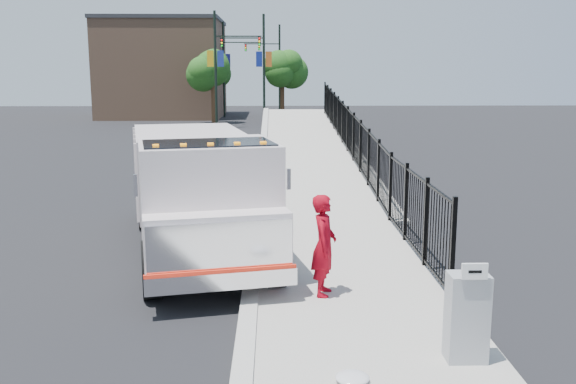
{
  "coord_description": "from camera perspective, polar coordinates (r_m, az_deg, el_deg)",
  "views": [
    {
      "loc": [
        0.43,
        -12.7,
        4.13
      ],
      "look_at": [
        0.77,
        2.0,
        1.29
      ],
      "focal_mm": 40.0,
      "sensor_mm": 36.0,
      "label": 1
    }
  ],
  "objects": [
    {
      "name": "ground",
      "position": [
        13.36,
        -3.13,
        -7.1
      ],
      "size": [
        120.0,
        120.0,
        0.0
      ],
      "primitive_type": "plane",
      "color": "black",
      "rests_on": "ground"
    },
    {
      "name": "tree_2",
      "position": [
        59.46,
        -6.57,
        10.69
      ],
      "size": [
        2.83,
        2.83,
        5.41
      ],
      "color": "#382314",
      "rests_on": "ground"
    },
    {
      "name": "building",
      "position": [
        57.48,
        -10.98,
        10.6
      ],
      "size": [
        10.0,
        10.0,
        8.0
      ],
      "primitive_type": "cube",
      "color": "#8C664C",
      "rests_on": "ground"
    },
    {
      "name": "utility_cabinet",
      "position": [
        9.37,
        15.61,
        -10.67
      ],
      "size": [
        0.55,
        0.4,
        1.25
      ],
      "primitive_type": "cube",
      "color": "gray",
      "rests_on": "sidewalk"
    },
    {
      "name": "arrow_sign",
      "position": [
        8.93,
        16.26,
        -6.79
      ],
      "size": [
        0.35,
        0.04,
        0.22
      ],
      "primitive_type": "cube",
      "color": "white",
      "rests_on": "utility_cabinet"
    },
    {
      "name": "sidewalk",
      "position": [
        11.54,
        6.29,
        -9.78
      ],
      "size": [
        3.55,
        12.0,
        0.12
      ],
      "primitive_type": "cube",
      "color": "#9E998E",
      "rests_on": "ground"
    },
    {
      "name": "tree_0",
      "position": [
        48.95,
        -6.69,
        10.65
      ],
      "size": [
        2.8,
        2.8,
        5.4
      ],
      "color": "#382314",
      "rests_on": "ground"
    },
    {
      "name": "tree_1",
      "position": [
        53.32,
        -0.51,
        10.72
      ],
      "size": [
        2.51,
        2.51,
        5.26
      ],
      "color": "#382314",
      "rests_on": "ground"
    },
    {
      "name": "light_pole_2",
      "position": [
        55.94,
        -5.42,
        11.12
      ],
      "size": [
        3.77,
        0.22,
        8.0
      ],
      "color": "black",
      "rests_on": "ground"
    },
    {
      "name": "truck",
      "position": [
        14.55,
        -8.08,
        0.73
      ],
      "size": [
        4.29,
        8.57,
        2.81
      ],
      "rotation": [
        0.0,
        0.0,
        0.21
      ],
      "color": "black",
      "rests_on": "ground"
    },
    {
      "name": "light_pole_0",
      "position": [
        45.29,
        -6.07,
        11.16
      ],
      "size": [
        3.78,
        0.22,
        8.0
      ],
      "color": "black",
      "rests_on": "ground"
    },
    {
      "name": "ramp",
      "position": [
        29.04,
        2.02,
        2.74
      ],
      "size": [
        3.95,
        24.06,
        3.19
      ],
      "primitive_type": "cube",
      "rotation": [
        0.06,
        0.0,
        0.0
      ],
      "color": "#9E998E",
      "rests_on": "ground"
    },
    {
      "name": "iron_fence",
      "position": [
        25.1,
        5.82,
        3.48
      ],
      "size": [
        0.1,
        28.0,
        1.8
      ],
      "primitive_type": "cube",
      "color": "black",
      "rests_on": "ground"
    },
    {
      "name": "curb",
      "position": [
        11.45,
        -3.44,
        -9.81
      ],
      "size": [
        0.3,
        12.0,
        0.16
      ],
      "primitive_type": "cube",
      "color": "#ADAAA3",
      "rests_on": "ground"
    },
    {
      "name": "debris",
      "position": [
        8.72,
        5.74,
        -16.1
      ],
      "size": [
        0.45,
        0.45,
        0.11
      ],
      "primitive_type": "ellipsoid",
      "color": "silver",
      "rests_on": "sidewalk"
    },
    {
      "name": "light_pole_3",
      "position": [
        59.03,
        -1.06,
        11.15
      ],
      "size": [
        3.77,
        0.22,
        8.0
      ],
      "color": "black",
      "rests_on": "ground"
    },
    {
      "name": "light_pole_1",
      "position": [
        47.8,
        -2.53,
        11.2
      ],
      "size": [
        3.77,
        0.22,
        8.0
      ],
      "color": "black",
      "rests_on": "ground"
    },
    {
      "name": "worker",
      "position": [
        11.47,
        3.22,
        -4.74
      ],
      "size": [
        0.55,
        0.74,
        1.83
      ],
      "primitive_type": "imported",
      "rotation": [
        0.0,
        0.0,
        1.39
      ],
      "color": "maroon",
      "rests_on": "sidewalk"
    }
  ]
}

